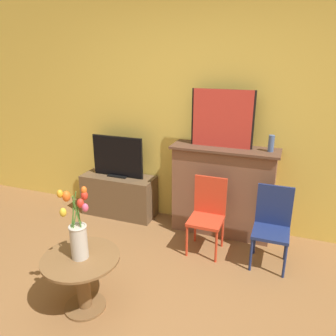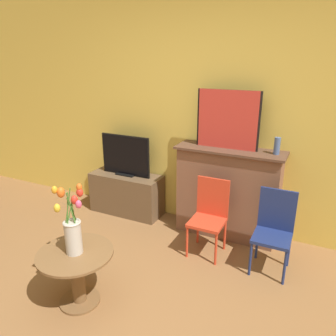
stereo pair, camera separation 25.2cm
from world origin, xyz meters
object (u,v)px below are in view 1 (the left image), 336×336
(vase_tulips, at_px, (78,233))
(chair_red, at_px, (208,211))
(painting, at_px, (222,119))
(tv_monitor, at_px, (118,157))
(chair_blue, at_px, (272,222))

(vase_tulips, bearing_deg, chair_red, 59.67)
(painting, xyz_separation_m, vase_tulips, (-0.70, -1.59, -0.62))
(tv_monitor, bearing_deg, chair_blue, -11.83)
(painting, height_order, tv_monitor, painting)
(painting, relative_size, chair_red, 0.86)
(chair_red, bearing_deg, vase_tulips, -120.33)
(chair_blue, bearing_deg, painting, 145.48)
(painting, bearing_deg, chair_blue, -34.52)
(painting, distance_m, chair_blue, 1.14)
(tv_monitor, distance_m, chair_red, 1.32)
(vase_tulips, bearing_deg, chair_blue, 41.56)
(vase_tulips, bearing_deg, tv_monitor, 108.92)
(painting, height_order, chair_red, painting)
(painting, distance_m, tv_monitor, 1.35)
(tv_monitor, distance_m, chair_blue, 1.92)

